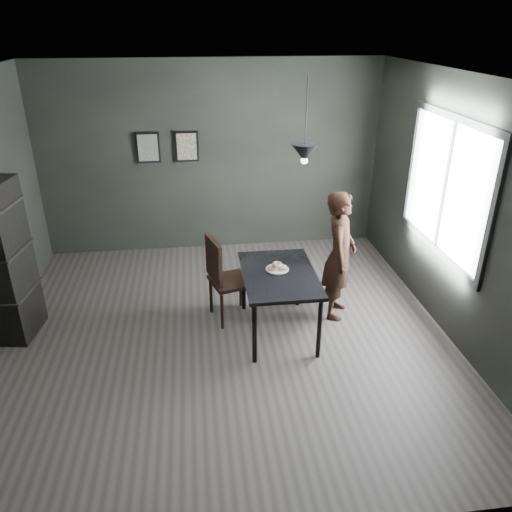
{
  "coord_description": "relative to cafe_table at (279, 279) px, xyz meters",
  "views": [
    {
      "loc": [
        -0.27,
        -4.77,
        3.28
      ],
      "look_at": [
        0.35,
        0.05,
        0.95
      ],
      "focal_mm": 35.0,
      "sensor_mm": 36.0,
      "label": 1
    }
  ],
  "objects": [
    {
      "name": "ground",
      "position": [
        -0.6,
        0.0,
        -0.67
      ],
      "size": [
        5.0,
        5.0,
        0.0
      ],
      "primitive_type": "plane",
      "color": "#35302D",
      "rests_on": "ground"
    },
    {
      "name": "back_wall",
      "position": [
        -0.6,
        2.5,
        0.73
      ],
      "size": [
        5.0,
        0.1,
        2.8
      ],
      "primitive_type": "cube",
      "color": "black",
      "rests_on": "ground"
    },
    {
      "name": "ceiling",
      "position": [
        -0.6,
        0.0,
        2.13
      ],
      "size": [
        5.0,
        5.0,
        0.02
      ],
      "color": "silver",
      "rests_on": "ground"
    },
    {
      "name": "window_assembly",
      "position": [
        1.87,
        0.2,
        0.93
      ],
      "size": [
        0.04,
        1.96,
        1.56
      ],
      "color": "white",
      "rests_on": "ground"
    },
    {
      "name": "cafe_table",
      "position": [
        0.0,
        0.0,
        0.0
      ],
      "size": [
        0.8,
        1.2,
        0.75
      ],
      "color": "black",
      "rests_on": "ground"
    },
    {
      "name": "white_plate",
      "position": [
        -0.01,
        0.07,
        0.08
      ],
      "size": [
        0.23,
        0.23,
        0.01
      ],
      "primitive_type": "cylinder",
      "color": "white",
      "rests_on": "cafe_table"
    },
    {
      "name": "donut_pile",
      "position": [
        -0.01,
        0.07,
        0.12
      ],
      "size": [
        0.21,
        0.15,
        0.09
      ],
      "rotation": [
        0.0,
        0.0,
        0.06
      ],
      "color": "beige",
      "rests_on": "white_plate"
    },
    {
      "name": "woman",
      "position": [
        0.76,
        0.29,
        0.11
      ],
      "size": [
        0.55,
        0.66,
        1.56
      ],
      "primitive_type": "imported",
      "rotation": [
        0.0,
        0.0,
        1.2
      ],
      "color": "black",
      "rests_on": "ground"
    },
    {
      "name": "wood_chair",
      "position": [
        -0.59,
        0.35,
        -0.08
      ],
      "size": [
        0.57,
        0.57,
        1.05
      ],
      "rotation": [
        0.0,
        0.0,
        0.29
      ],
      "color": "black",
      "rests_on": "ground"
    },
    {
      "name": "shelf_unit",
      "position": [
        -2.92,
        0.35,
        0.23
      ],
      "size": [
        0.42,
        0.64,
        1.8
      ],
      "primitive_type": "cube",
      "rotation": [
        0.0,
        0.0,
        -0.14
      ],
      "color": "black",
      "rests_on": "ground"
    },
    {
      "name": "pendant_lamp",
      "position": [
        0.25,
        0.1,
        1.38
      ],
      "size": [
        0.28,
        0.28,
        0.86
      ],
      "color": "black",
      "rests_on": "ground"
    },
    {
      "name": "framed_print_left",
      "position": [
        -1.5,
        2.47,
        0.93
      ],
      "size": [
        0.34,
        0.04,
        0.44
      ],
      "color": "black",
      "rests_on": "ground"
    },
    {
      "name": "framed_print_right",
      "position": [
        -0.95,
        2.47,
        0.93
      ],
      "size": [
        0.34,
        0.04,
        0.44
      ],
      "color": "black",
      "rests_on": "ground"
    }
  ]
}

